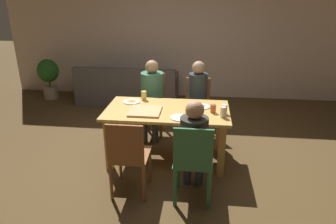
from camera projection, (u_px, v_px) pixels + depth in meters
The scene contains 20 objects.
ground_plane at pixel (167, 159), 4.43m from camera, with size 20.00×20.00×0.00m, color #513C1F.
back_wall at pixel (183, 27), 6.59m from camera, with size 7.73×0.12×2.99m, color beige.
dining_table at pixel (167, 118), 4.20m from camera, with size 1.65×0.90×0.76m.
chair_0 at pixel (153, 103), 5.10m from camera, with size 0.38×0.43×0.99m.
person_0 at pixel (152, 93), 4.89m from camera, with size 0.35×0.53×1.24m.
chair_1 at pixel (193, 162), 3.35m from camera, with size 0.43×0.41×0.96m.
person_1 at pixel (194, 141), 3.41m from camera, with size 0.30×0.48×1.18m.
chair_2 at pixel (197, 103), 5.05m from camera, with size 0.41×0.39×0.92m.
person_2 at pixel (198, 95), 4.84m from camera, with size 0.29×0.50×1.23m.
chair_3 at pixel (128, 155), 3.45m from camera, with size 0.42×0.46×0.95m.
pizza_box_0 at pixel (145, 111), 4.05m from camera, with size 0.40×0.40×0.02m.
plate_0 at pixel (201, 106), 4.23m from camera, with size 0.24×0.24×0.03m.
plate_1 at pixel (132, 101), 4.41m from camera, with size 0.24×0.24×0.03m.
plate_2 at pixel (180, 118), 3.86m from camera, with size 0.25×0.25×0.01m.
drinking_glass_0 at pixel (224, 109), 3.98m from camera, with size 0.07×0.07×0.13m, color silver.
drinking_glass_1 at pixel (144, 95), 4.49m from camera, with size 0.08×0.08×0.13m, color #E4C859.
drinking_glass_2 at pixel (223, 112), 3.87m from camera, with size 0.07×0.07×0.14m, color silver.
drinking_glass_3 at pixel (213, 109), 4.02m from camera, with size 0.07×0.07×0.11m, color #B2502E.
couch at pixel (128, 89), 6.53m from camera, with size 2.06×0.81×0.80m.
potted_plant at pixel (49, 75), 6.70m from camera, with size 0.45×0.45×0.87m.
Camera 1 is at (0.45, -3.85, 2.24)m, focal length 33.26 mm.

